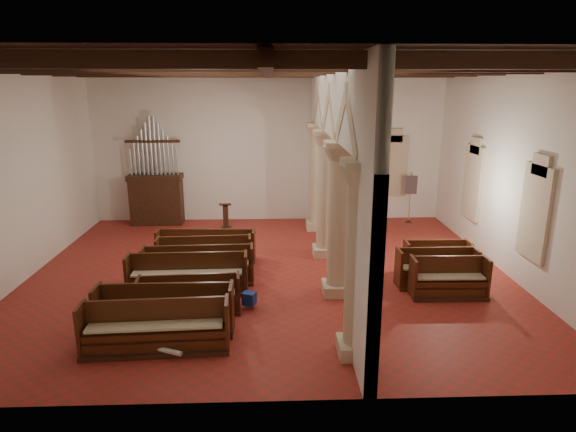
# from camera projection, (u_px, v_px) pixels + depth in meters

# --- Properties ---
(floor) EXTENTS (14.00, 14.00, 0.00)m
(floor) POSITION_uv_depth(u_px,v_px,m) (270.00, 273.00, 14.31)
(floor) COLOR maroon
(floor) RESTS_ON ground
(ceiling) EXTENTS (14.00, 14.00, 0.00)m
(ceiling) POSITION_uv_depth(u_px,v_px,m) (267.00, 62.00, 12.72)
(ceiling) COLOR black
(ceiling) RESTS_ON wall_back
(wall_back) EXTENTS (14.00, 0.02, 6.00)m
(wall_back) POSITION_uv_depth(u_px,v_px,m) (269.00, 147.00, 19.30)
(wall_back) COLOR white
(wall_back) RESTS_ON floor
(wall_front) EXTENTS (14.00, 0.02, 6.00)m
(wall_front) POSITION_uv_depth(u_px,v_px,m) (267.00, 241.00, 7.73)
(wall_front) COLOR white
(wall_front) RESTS_ON floor
(wall_left) EXTENTS (0.02, 12.00, 6.00)m
(wall_left) POSITION_uv_depth(u_px,v_px,m) (15.00, 175.00, 13.27)
(wall_left) COLOR white
(wall_left) RESTS_ON floor
(wall_right) EXTENTS (0.02, 12.00, 6.00)m
(wall_right) POSITION_uv_depth(u_px,v_px,m) (513.00, 172.00, 13.76)
(wall_right) COLOR white
(wall_right) RESTS_ON floor
(ceiling_beams) EXTENTS (13.80, 11.80, 0.30)m
(ceiling_beams) POSITION_uv_depth(u_px,v_px,m) (267.00, 69.00, 12.77)
(ceiling_beams) COLOR #3E2013
(ceiling_beams) RESTS_ON wall_back
(arcade) EXTENTS (0.90, 11.90, 6.00)m
(arcade) POSITION_uv_depth(u_px,v_px,m) (333.00, 153.00, 13.43)
(arcade) COLOR beige
(arcade) RESTS_ON floor
(window_right_a) EXTENTS (0.03, 1.00, 2.20)m
(window_right_a) POSITION_uv_depth(u_px,v_px,m) (536.00, 213.00, 12.52)
(window_right_a) COLOR #32705D
(window_right_a) RESTS_ON wall_right
(window_right_b) EXTENTS (0.03, 1.00, 2.20)m
(window_right_b) POSITION_uv_depth(u_px,v_px,m) (474.00, 182.00, 16.38)
(window_right_b) COLOR #32705D
(window_right_b) RESTS_ON wall_right
(window_back) EXTENTS (1.00, 0.03, 2.20)m
(window_back) POSITION_uv_depth(u_px,v_px,m) (391.00, 166.00, 19.66)
(window_back) COLOR #32705D
(window_back) RESTS_ON wall_back
(pipe_organ) EXTENTS (2.10, 0.85, 4.40)m
(pipe_organ) POSITION_uv_depth(u_px,v_px,m) (156.00, 190.00, 19.09)
(pipe_organ) COLOR #3E2013
(pipe_organ) RESTS_ON floor
(lectern) EXTENTS (0.46, 0.46, 1.10)m
(lectern) POSITION_uv_depth(u_px,v_px,m) (226.00, 218.00, 18.50)
(lectern) COLOR #3D2613
(lectern) RESTS_ON floor
(dossal_curtain) EXTENTS (1.80, 0.07, 2.17)m
(dossal_curtain) POSITION_uv_depth(u_px,v_px,m) (354.00, 191.00, 19.83)
(dossal_curtain) COLOR maroon
(dossal_curtain) RESTS_ON floor
(processional_banner) EXTENTS (0.47, 0.60, 2.08)m
(processional_banner) POSITION_uv_depth(u_px,v_px,m) (410.00, 204.00, 19.40)
(processional_banner) COLOR #3E2013
(processional_banner) RESTS_ON floor
(hymnal_box_a) EXTENTS (0.34, 0.29, 0.31)m
(hymnal_box_a) POSITION_uv_depth(u_px,v_px,m) (208.00, 326.00, 10.64)
(hymnal_box_a) COLOR navy
(hymnal_box_a) RESTS_ON floor
(hymnal_box_b) EXTENTS (0.38, 0.35, 0.31)m
(hymnal_box_b) POSITION_uv_depth(u_px,v_px,m) (249.00, 298.00, 12.03)
(hymnal_box_b) COLOR navy
(hymnal_box_b) RESTS_ON floor
(hymnal_box_c) EXTENTS (0.35, 0.32, 0.29)m
(hymnal_box_c) POSITION_uv_depth(u_px,v_px,m) (248.00, 266.00, 14.18)
(hymnal_box_c) COLOR navy
(hymnal_box_c) RESTS_ON floor
(tube_heater_a) EXTENTS (0.99, 0.37, 0.10)m
(tube_heater_a) POSITION_uv_depth(u_px,v_px,m) (205.00, 331.00, 10.63)
(tube_heater_a) COLOR white
(tube_heater_a) RESTS_ON floor
(tube_heater_b) EXTENTS (1.01, 0.53, 0.11)m
(tube_heater_b) POSITION_uv_depth(u_px,v_px,m) (159.00, 349.00, 9.91)
(tube_heater_b) COLOR white
(tube_heater_b) RESTS_ON floor
(nave_pew_0) EXTENTS (3.08, 0.89, 1.10)m
(nave_pew_0) POSITION_uv_depth(u_px,v_px,m) (156.00, 335.00, 10.07)
(nave_pew_0) COLOR #3E2013
(nave_pew_0) RESTS_ON floor
(nave_pew_1) EXTENTS (3.05, 0.76, 1.13)m
(nave_pew_1) POSITION_uv_depth(u_px,v_px,m) (166.00, 318.00, 10.78)
(nave_pew_1) COLOR #3E2013
(nave_pew_1) RESTS_ON floor
(nave_pew_2) EXTENTS (2.50, 0.80, 0.95)m
(nave_pew_2) POSITION_uv_depth(u_px,v_px,m) (190.00, 301.00, 11.76)
(nave_pew_2) COLOR #3E2013
(nave_pew_2) RESTS_ON floor
(nave_pew_3) EXTENTS (3.19, 0.80, 1.09)m
(nave_pew_3) POSITION_uv_depth(u_px,v_px,m) (188.00, 280.00, 12.87)
(nave_pew_3) COLOR #3E2013
(nave_pew_3) RESTS_ON floor
(nave_pew_4) EXTENTS (3.11, 0.82, 1.07)m
(nave_pew_4) POSITION_uv_depth(u_px,v_px,m) (199.00, 271.00, 13.52)
(nave_pew_4) COLOR #3E2013
(nave_pew_4) RESTS_ON floor
(nave_pew_5) EXTENTS (2.84, 0.82, 1.02)m
(nave_pew_5) POSITION_uv_depth(u_px,v_px,m) (205.00, 259.00, 14.49)
(nave_pew_5) COLOR #3E2013
(nave_pew_5) RESTS_ON floor
(nave_pew_6) EXTENTS (3.11, 0.81, 1.01)m
(nave_pew_6) POSITION_uv_depth(u_px,v_px,m) (206.00, 251.00, 15.23)
(nave_pew_6) COLOR #3E2013
(nave_pew_6) RESTS_ON floor
(aisle_pew_0) EXTENTS (2.00, 0.75, 1.08)m
(aisle_pew_0) POSITION_uv_depth(u_px,v_px,m) (448.00, 284.00, 12.65)
(aisle_pew_0) COLOR #3E2013
(aisle_pew_0) RESTS_ON floor
(aisle_pew_1) EXTENTS (2.20, 0.74, 1.08)m
(aisle_pew_1) POSITION_uv_depth(u_px,v_px,m) (436.00, 274.00, 13.32)
(aisle_pew_1) COLOR #3E2013
(aisle_pew_1) RESTS_ON floor
(aisle_pew_2) EXTENTS (1.90, 0.67, 1.01)m
(aisle_pew_2) POSITION_uv_depth(u_px,v_px,m) (436.00, 263.00, 14.17)
(aisle_pew_2) COLOR #3E2013
(aisle_pew_2) RESTS_ON floor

